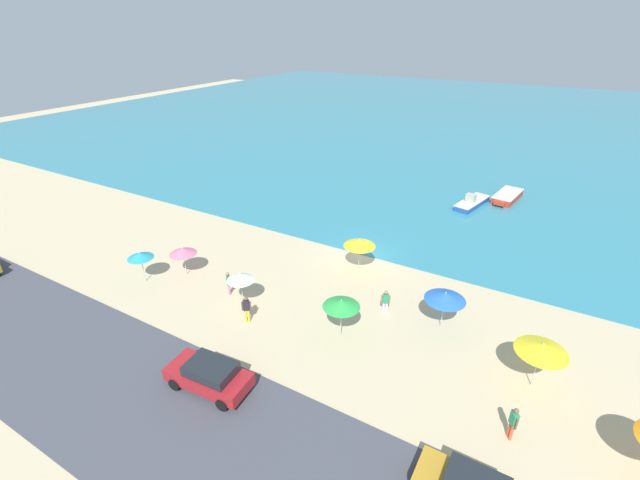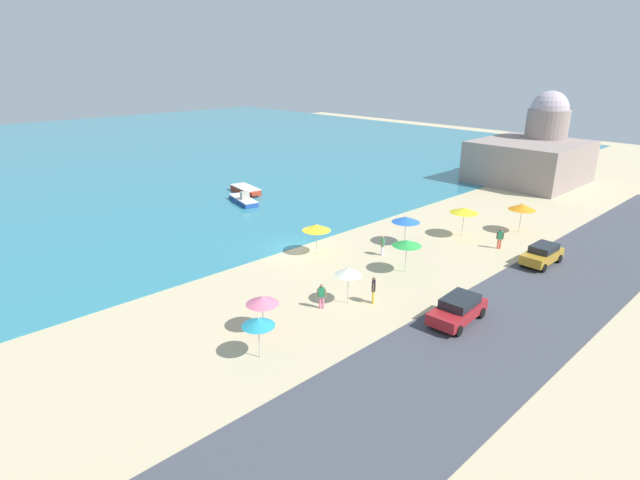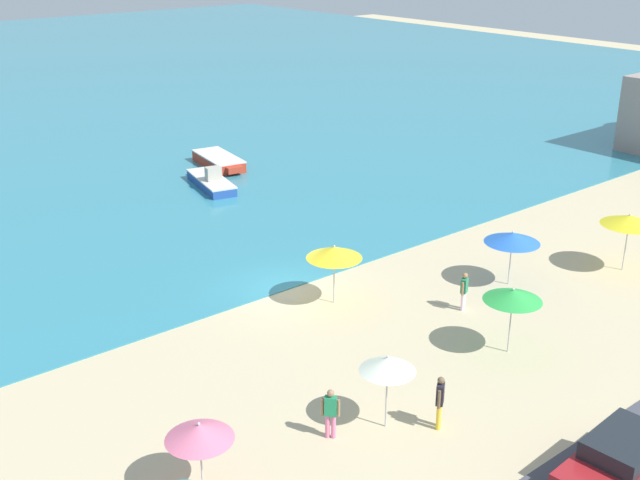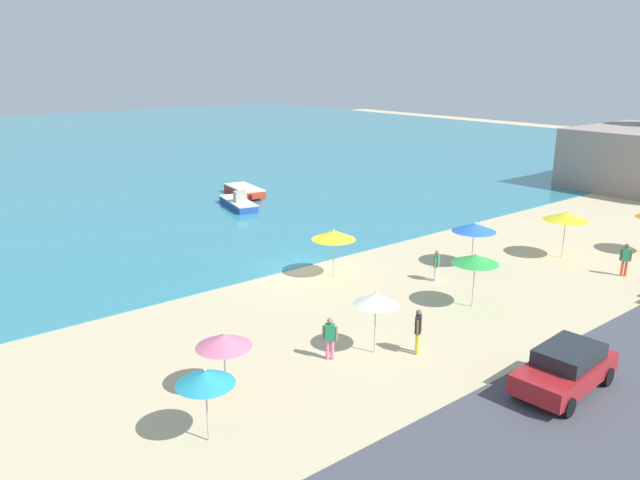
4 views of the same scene
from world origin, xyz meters
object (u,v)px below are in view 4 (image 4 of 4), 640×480
object	(u,v)px
beach_umbrella_1	(475,259)
parked_car_0	(566,368)
beach_umbrella_4	(566,216)
bather_1	(625,258)
bather_3	(418,329)
bather_0	(330,336)
bather_2	(437,264)
skiff_offshore	(238,203)
beach_umbrella_0	(334,235)
beach_umbrella_7	(474,227)
beach_umbrella_5	(376,299)
beach_umbrella_2	(224,341)
beach_umbrella_6	(205,378)
skiff_nearshore	(245,191)

from	to	relation	value
beach_umbrella_1	parked_car_0	size ratio (longest dim) A/B	0.59
beach_umbrella_4	bather_1	bearing A→B (deg)	-97.53
bather_3	beach_umbrella_1	bearing A→B (deg)	16.53
bather_1	bather_3	distance (m)	14.83
bather_0	bather_2	distance (m)	10.15
bather_0	skiff_offshore	size ratio (longest dim) A/B	0.31
beach_umbrella_0	beach_umbrella_7	world-z (taller)	beach_umbrella_0
beach_umbrella_5	bather_2	xyz separation A→B (m)	(7.97, 3.82, -1.29)
beach_umbrella_2	bather_3	bearing A→B (deg)	-16.23
beach_umbrella_6	beach_umbrella_4	bearing A→B (deg)	6.98
beach_umbrella_5	bather_1	world-z (taller)	beach_umbrella_5
beach_umbrella_2	bather_3	xyz separation A→B (m)	(7.11, -2.07, -0.90)
beach_umbrella_1	skiff_nearshore	xyz separation A→B (m)	(4.95, 26.61, -1.84)
beach_umbrella_1	bather_1	xyz separation A→B (m)	(9.39, -2.33, -1.28)
beach_umbrella_6	bather_3	world-z (taller)	beach_umbrella_6
beach_umbrella_0	beach_umbrella_5	size ratio (longest dim) A/B	1.02
bather_3	beach_umbrella_4	bearing A→B (deg)	11.07
beach_umbrella_5	beach_umbrella_4	bearing A→B (deg)	6.62
beach_umbrella_2	beach_umbrella_5	size ratio (longest dim) A/B	0.88
beach_umbrella_1	beach_umbrella_2	bearing A→B (deg)	177.89
beach_umbrella_1	bather_3	bearing A→B (deg)	-163.47
bather_2	beach_umbrella_1	bearing A→B (deg)	-112.44
beach_umbrella_4	beach_umbrella_7	distance (m)	5.64
parked_car_0	skiff_offshore	bearing A→B (deg)	78.73
beach_umbrella_2	bather_3	size ratio (longest dim) A/B	1.23
skiff_offshore	parked_car_0	bearing A→B (deg)	-101.27
beach_umbrella_2	bather_1	bearing A→B (deg)	-7.27
beach_umbrella_6	skiff_offshore	xyz separation A→B (m)	(16.58, 24.87, -1.65)
beach_umbrella_6	parked_car_0	distance (m)	11.82
beach_umbrella_0	beach_umbrella_6	distance (m)	14.90
beach_umbrella_2	beach_umbrella_4	bearing A→B (deg)	2.36
beach_umbrella_4	bather_1	world-z (taller)	beach_umbrella_4
beach_umbrella_1	bather_2	world-z (taller)	beach_umbrella_1
skiff_nearshore	skiff_offshore	size ratio (longest dim) A/B	0.94
beach_umbrella_6	bather_2	size ratio (longest dim) A/B	1.45
beach_umbrella_1	bather_1	world-z (taller)	beach_umbrella_1
parked_car_0	beach_umbrella_7	bearing A→B (deg)	50.61
beach_umbrella_6	bather_2	world-z (taller)	beach_umbrella_6
parked_car_0	skiff_nearshore	xyz separation A→B (m)	(8.67, 33.23, -0.45)
beach_umbrella_4	bather_0	distance (m)	18.27
beach_umbrella_1	bather_0	bearing A→B (deg)	179.20
beach_umbrella_0	beach_umbrella_4	size ratio (longest dim) A/B	0.95
beach_umbrella_4	beach_umbrella_5	xyz separation A→B (m)	(-16.50, -1.92, -0.18)
beach_umbrella_7	skiff_nearshore	world-z (taller)	beach_umbrella_7
beach_umbrella_5	beach_umbrella_0	bearing A→B (deg)	59.82
beach_umbrella_2	bather_2	world-z (taller)	beach_umbrella_2
bather_1	bather_3	size ratio (longest dim) A/B	0.97
beach_umbrella_0	beach_umbrella_6	xyz separation A→B (m)	(-12.14, -8.64, -0.17)
beach_umbrella_1	skiff_offshore	bearing A→B (deg)	84.50
beach_umbrella_6	bather_3	size ratio (longest dim) A/B	1.31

